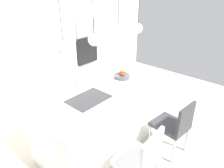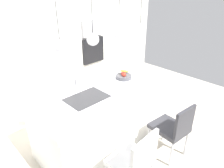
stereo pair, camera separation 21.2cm
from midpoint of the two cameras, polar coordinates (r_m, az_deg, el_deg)
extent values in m
plane|color=beige|center=(3.55, -2.87, -14.56)|extent=(6.60, 6.60, 0.00)
cube|color=silver|center=(4.16, -20.11, 10.47)|extent=(6.00, 0.10, 2.60)
cube|color=white|center=(3.29, -3.03, -8.96)|extent=(2.16, 0.92, 0.84)
cube|color=white|center=(3.05, -3.23, -2.00)|extent=(2.22, 0.98, 0.06)
cube|color=#2D2D30|center=(2.82, -8.59, -4.19)|extent=(0.56, 0.40, 0.02)
cylinder|color=silver|center=(2.94, -11.78, -0.66)|extent=(0.02, 0.02, 0.22)
cylinder|color=silver|center=(2.84, -10.98, 0.66)|extent=(0.02, 0.16, 0.02)
cylinder|color=#4C4C51|center=(3.38, 1.00, 2.09)|extent=(0.26, 0.26, 0.06)
sphere|color=#B22D1E|center=(3.32, 1.14, 2.62)|extent=(0.07, 0.07, 0.07)
sphere|color=red|center=(3.35, 0.91, 2.88)|extent=(0.07, 0.07, 0.07)
ellipsoid|color=yellow|center=(3.39, 1.12, 3.63)|extent=(0.19, 0.07, 0.10)
cube|color=#9E9EA3|center=(4.65, -8.57, 14.87)|extent=(0.54, 0.08, 0.34)
cube|color=black|center=(4.77, -8.17, 8.97)|extent=(0.56, 0.08, 0.56)
cube|color=silver|center=(2.62, 4.19, -19.88)|extent=(0.50, 0.44, 0.06)
cube|color=silver|center=(2.39, 8.29, -17.87)|extent=(0.45, 0.06, 0.41)
cylinder|color=#B2B2B7|center=(2.97, 3.46, -19.20)|extent=(0.04, 0.04, 0.40)
cube|color=#333338|center=(3.15, 13.72, -10.90)|extent=(0.45, 0.51, 0.06)
cube|color=#333338|center=(2.94, 17.67, -9.07)|extent=(0.39, 0.08, 0.39)
cylinder|color=#B2B2B7|center=(3.50, 12.14, -11.44)|extent=(0.04, 0.04, 0.42)
cylinder|color=#B2B2B7|center=(3.27, 8.45, -14.14)|extent=(0.04, 0.04, 0.42)
cylinder|color=#B2B2B7|center=(3.35, 17.99, -14.29)|extent=(0.04, 0.04, 0.42)
cylinder|color=#B2B2B7|center=(3.11, 14.58, -17.43)|extent=(0.04, 0.04, 0.42)
sphere|color=silver|center=(2.35, -15.75, 9.55)|extent=(0.16, 0.16, 0.16)
cylinder|color=black|center=(2.28, -16.94, 18.68)|extent=(0.01, 0.01, 0.60)
sphere|color=silver|center=(2.62, -7.28, 11.93)|extent=(0.16, 0.16, 0.16)
cylinder|color=black|center=(2.55, -7.78, 20.19)|extent=(0.01, 0.01, 0.60)
sphere|color=silver|center=(2.93, -0.40, 13.65)|extent=(0.16, 0.16, 0.16)
cylinder|color=black|center=(2.87, -0.42, 21.04)|extent=(0.01, 0.01, 0.60)
sphere|color=silver|center=(3.28, 5.16, 14.89)|extent=(0.16, 0.16, 0.16)
cylinder|color=black|center=(3.23, 5.44, 21.49)|extent=(0.01, 0.01, 0.60)
camera|label=1|loc=(0.11, -91.97, -0.96)|focal=33.33mm
camera|label=2|loc=(0.11, 88.03, 0.96)|focal=33.33mm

